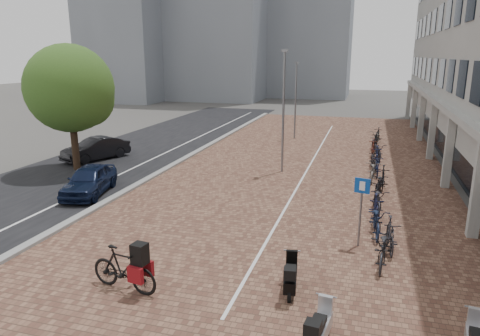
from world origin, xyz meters
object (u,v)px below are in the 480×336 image
scooter_front (319,328)px  scooter_mid (291,275)px  car_dark (96,149)px  car_navy (89,180)px  parking_sign (361,202)px  hero_bike (124,268)px

scooter_front → scooter_mid: size_ratio=1.03×
car_dark → car_navy: bearing=-34.6°
parking_sign → scooter_front: bearing=-83.7°
car_navy → parking_sign: 11.91m
scooter_mid → parking_sign: size_ratio=0.62×
hero_bike → parking_sign: (5.81, 4.53, 0.90)m
scooter_front → scooter_mid: bearing=122.2°
car_navy → scooter_front: size_ratio=2.60×
car_navy → hero_bike: hero_bike is taller
hero_bike → scooter_mid: size_ratio=1.47×
car_dark → hero_bike: (9.42, -12.71, -0.02)m
hero_bike → parking_sign: 7.43m
car_dark → scooter_front: bearing=-19.5°
parking_sign → car_navy: bearing=-178.4°
hero_bike → scooter_mid: hero_bike is taller
car_dark → scooter_mid: 17.87m
car_navy → hero_bike: (5.82, -6.89, -0.01)m
scooter_front → hero_bike: bearing=176.8°
hero_bike → car_navy: bearing=49.0°
hero_bike → scooter_front: size_ratio=1.44×
car_navy → car_dark: car_dark is taller
scooter_mid → parking_sign: parking_sign is taller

